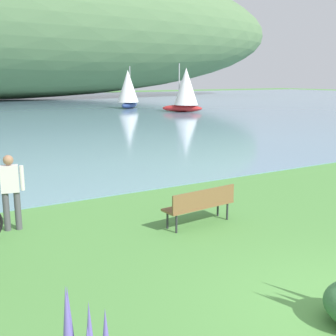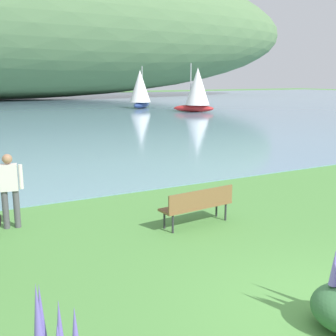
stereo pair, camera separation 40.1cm
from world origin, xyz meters
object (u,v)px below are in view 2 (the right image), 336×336
person_at_shoreline (9,186)px  sailboat_nearest_to_shore (140,89)px  park_bench_near_camera (198,204)px  sailboat_mid_bay (197,89)px

person_at_shoreline → sailboat_nearest_to_shore: 38.12m
person_at_shoreline → sailboat_nearest_to_shore: (18.49, 33.31, 1.21)m
park_bench_near_camera → sailboat_nearest_to_shore: size_ratio=0.40×
park_bench_near_camera → sailboat_mid_bay: sailboat_mid_bay is taller
park_bench_near_camera → person_at_shoreline: person_at_shoreline is taller
sailboat_nearest_to_shore → sailboat_mid_bay: bearing=-70.5°
person_at_shoreline → sailboat_mid_bay: bearing=50.6°
park_bench_near_camera → sailboat_nearest_to_shore: bearing=67.3°
sailboat_nearest_to_shore → park_bench_near_camera: bearing=-112.7°
park_bench_near_camera → sailboat_mid_bay: 32.70m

